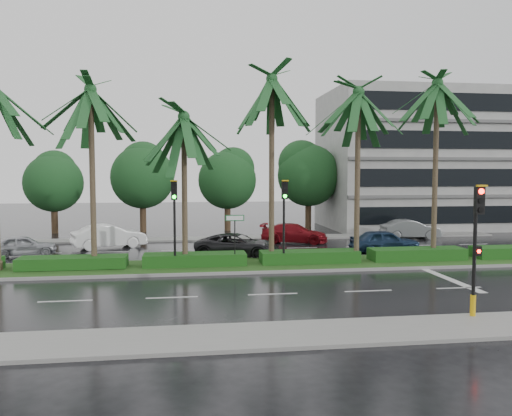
{
  "coord_description": "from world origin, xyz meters",
  "views": [
    {
      "loc": [
        -3.37,
        -24.43,
        4.85
      ],
      "look_at": [
        0.22,
        1.5,
        3.02
      ],
      "focal_mm": 35.0,
      "sensor_mm": 36.0,
      "label": 1
    }
  ],
  "objects": [
    {
      "name": "signal_median_left",
      "position": [
        -4.0,
        0.3,
        3.0
      ],
      "size": [
        0.34,
        0.42,
        4.36
      ],
      "color": "black",
      "rests_on": "median"
    },
    {
      "name": "building",
      "position": [
        17.0,
        18.0,
        6.0
      ],
      "size": [
        16.0,
        10.0,
        12.0
      ],
      "primitive_type": "cube",
      "color": "gray",
      "rests_on": "ground"
    },
    {
      "name": "car_darkgrey",
      "position": [
        -0.5,
        4.1,
        0.68
      ],
      "size": [
        3.66,
        5.34,
        1.36
      ],
      "primitive_type": "imported",
      "rotation": [
        0.0,
        0.0,
        1.26
      ],
      "color": "black",
      "rests_on": "ground"
    },
    {
      "name": "street_sign",
      "position": [
        -1.0,
        0.48,
        2.12
      ],
      "size": [
        0.95,
        0.09,
        2.6
      ],
      "color": "black",
      "rests_on": "median"
    },
    {
      "name": "signal_near",
      "position": [
        6.0,
        -9.39,
        2.5
      ],
      "size": [
        0.34,
        0.45,
        4.36
      ],
      "color": "black",
      "rests_on": "near_sidewalk"
    },
    {
      "name": "hedge",
      "position": [
        0.0,
        1.0,
        0.45
      ],
      "size": [
        35.2,
        1.4,
        0.6
      ],
      "color": "#184614",
      "rests_on": "median"
    },
    {
      "name": "palm_row",
      "position": [
        -1.25,
        1.02,
        8.34
      ],
      "size": [
        26.3,
        4.2,
        10.36
      ],
      "color": "#3C2D22",
      "rests_on": "median"
    },
    {
      "name": "car_silver",
      "position": [
        -12.91,
        6.1,
        0.62
      ],
      "size": [
        2.48,
        3.9,
        1.24
      ],
      "primitive_type": "imported",
      "rotation": [
        0.0,
        0.0,
        1.87
      ],
      "color": "#AEAFB6",
      "rests_on": "ground"
    },
    {
      "name": "near_sidewalk",
      "position": [
        0.0,
        -10.2,
        0.06
      ],
      "size": [
        40.0,
        2.4,
        0.12
      ],
      "primitive_type": "cube",
      "color": "gray",
      "rests_on": "ground"
    },
    {
      "name": "car_grey",
      "position": [
        13.0,
        10.39,
        0.71
      ],
      "size": [
        1.73,
        4.36,
        1.41
      ],
      "primitive_type": "imported",
      "rotation": [
        0.0,
        0.0,
        1.51
      ],
      "color": "slate",
      "rests_on": "ground"
    },
    {
      "name": "car_blue",
      "position": [
        8.5,
        4.26,
        0.71
      ],
      "size": [
        1.72,
        4.21,
        1.43
      ],
      "primitive_type": "imported",
      "rotation": [
        0.0,
        0.0,
        1.56
      ],
      "color": "#192D4B",
      "rests_on": "ground"
    },
    {
      "name": "far_sidewalk",
      "position": [
        0.0,
        12.0,
        0.06
      ],
      "size": [
        40.0,
        2.0,
        0.12
      ],
      "primitive_type": "cube",
      "color": "gray",
      "rests_on": "ground"
    },
    {
      "name": "car_white",
      "position": [
        -8.41,
        8.7,
        0.77
      ],
      "size": [
        3.23,
        4.93,
        1.53
      ],
      "primitive_type": "imported",
      "rotation": [
        0.0,
        0.0,
        1.95
      ],
      "color": "white",
      "rests_on": "ground"
    },
    {
      "name": "median",
      "position": [
        0.0,
        1.0,
        0.08
      ],
      "size": [
        36.0,
        4.0,
        0.15
      ],
      "color": "gray",
      "rests_on": "ground"
    },
    {
      "name": "ground",
      "position": [
        0.0,
        0.0,
        0.0
      ],
      "size": [
        120.0,
        120.0,
        0.0
      ],
      "primitive_type": "plane",
      "color": "black",
      "rests_on": "ground"
    },
    {
      "name": "lane_markings",
      "position": [
        3.04,
        -0.43,
        0.01
      ],
      "size": [
        34.0,
        13.06,
        0.01
      ],
      "color": "silver",
      "rests_on": "ground"
    },
    {
      "name": "bg_trees",
      "position": [
        0.97,
        17.59,
        4.73
      ],
      "size": [
        32.91,
        5.34,
        7.71
      ],
      "color": "#3A2F1A",
      "rests_on": "ground"
    },
    {
      "name": "car_red",
      "position": [
        4.0,
        9.4,
        0.67
      ],
      "size": [
        3.32,
        4.99,
        1.34
      ],
      "primitive_type": "imported",
      "rotation": [
        0.0,
        0.0,
        1.23
      ],
      "color": "maroon",
      "rests_on": "ground"
    },
    {
      "name": "signal_median_right",
      "position": [
        1.5,
        0.3,
        3.0
      ],
      "size": [
        0.34,
        0.42,
        4.36
      ],
      "color": "black",
      "rests_on": "median"
    }
  ]
}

